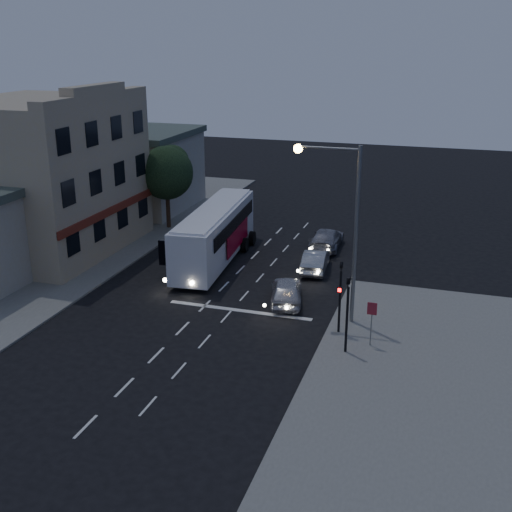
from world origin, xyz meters
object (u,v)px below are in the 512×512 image
(traffic_signal_main, at_px, (340,288))
(street_tree, at_px, (166,170))
(car_sedan_b, at_px, (327,239))
(car_sedan_a, at_px, (315,261))
(streetlight, at_px, (343,214))
(regulatory_sign, at_px, (372,317))
(traffic_signal_side, at_px, (348,306))
(tour_bus, at_px, (215,233))
(car_suv, at_px, (286,291))

(traffic_signal_main, bearing_deg, street_tree, 137.97)
(car_sedan_b, distance_m, street_tree, 13.08)
(traffic_signal_main, height_order, street_tree, street_tree)
(car_sedan_a, height_order, streetlight, streetlight)
(traffic_signal_main, distance_m, regulatory_sign, 2.14)
(traffic_signal_main, xyz_separation_m, streetlight, (-0.26, 1.42, 3.31))
(traffic_signal_main, bearing_deg, regulatory_sign, -30.84)
(car_sedan_a, relative_size, traffic_signal_side, 0.98)
(car_sedan_a, xyz_separation_m, street_tree, (-12.72, 5.74, 3.83))
(tour_bus, relative_size, traffic_signal_main, 2.89)
(car_suv, height_order, streetlight, streetlight)
(street_tree, bearing_deg, car_sedan_b, -5.04)
(car_suv, xyz_separation_m, car_sedan_a, (0.40, 5.49, -0.04))
(car_sedan_a, bearing_deg, streetlight, 106.40)
(tour_bus, distance_m, regulatory_sign, 14.70)
(car_sedan_a, bearing_deg, traffic_signal_main, 104.57)
(traffic_signal_side, bearing_deg, traffic_signal_main, 109.49)
(car_suv, bearing_deg, car_sedan_a, -108.25)
(streetlight, height_order, street_tree, streetlight)
(tour_bus, bearing_deg, car_suv, -45.26)
(tour_bus, distance_m, car_sedan_a, 6.74)
(car_suv, bearing_deg, street_tree, -56.37)
(regulatory_sign, bearing_deg, streetlight, 128.75)
(traffic_signal_side, relative_size, street_tree, 0.66)
(car_sedan_b, bearing_deg, car_suv, 86.81)
(car_suv, distance_m, car_sedan_a, 5.50)
(street_tree, bearing_deg, car_sedan_a, -24.27)
(tour_bus, distance_m, streetlight, 12.26)
(regulatory_sign, bearing_deg, tour_bus, 140.83)
(regulatory_sign, bearing_deg, car_sedan_b, 109.58)
(traffic_signal_side, xyz_separation_m, regulatory_sign, (1.00, 0.96, -0.82))
(traffic_signal_side, height_order, regulatory_sign, traffic_signal_side)
(tour_bus, xyz_separation_m, car_sedan_a, (6.61, 0.24, -1.27))
(car_sedan_b, relative_size, regulatory_sign, 2.16)
(regulatory_sign, bearing_deg, traffic_signal_side, -136.08)
(car_suv, relative_size, car_sedan_b, 0.87)
(car_sedan_b, distance_m, traffic_signal_side, 15.75)
(regulatory_sign, distance_m, street_tree, 23.40)
(traffic_signal_main, distance_m, streetlight, 3.61)
(car_sedan_a, relative_size, street_tree, 0.65)
(car_suv, relative_size, regulatory_sign, 1.88)
(regulatory_sign, bearing_deg, car_sedan_a, 116.66)
(traffic_signal_main, distance_m, traffic_signal_side, 2.10)
(traffic_signal_side, relative_size, regulatory_sign, 1.86)
(street_tree, bearing_deg, traffic_signal_main, -42.03)
(car_suv, relative_size, traffic_signal_side, 1.01)
(car_suv, relative_size, traffic_signal_main, 1.01)
(tour_bus, xyz_separation_m, traffic_signal_side, (10.39, -10.24, 0.49))
(car_sedan_a, bearing_deg, regulatory_sign, 111.32)
(tour_bus, height_order, car_sedan_b, tour_bus)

